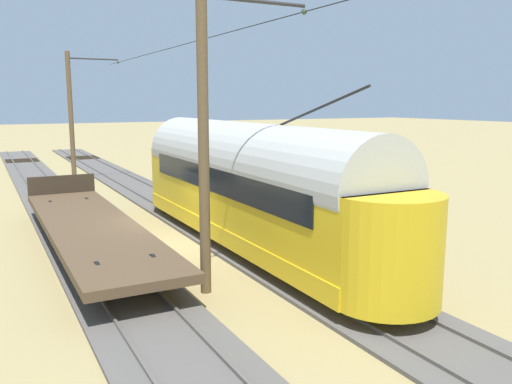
% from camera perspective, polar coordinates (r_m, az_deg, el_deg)
% --- Properties ---
extents(ground_plane, '(220.00, 220.00, 0.00)m').
position_cam_1_polar(ground_plane, '(18.73, -9.53, -5.84)').
color(ground_plane, '#9E8956').
extents(track_streetcar_siding, '(2.80, 80.00, 0.18)m').
position_cam_1_polar(track_streetcar_siding, '(19.85, -3.08, -4.66)').
color(track_streetcar_siding, '#56514C').
rests_on(track_streetcar_siding, ground).
extents(track_adjacent_siding, '(2.80, 80.00, 0.18)m').
position_cam_1_polar(track_adjacent_siding, '(18.43, -17.12, -6.23)').
color(track_adjacent_siding, '#56514C').
rests_on(track_adjacent_siding, ground).
extents(vintage_streetcar, '(2.65, 16.21, 5.20)m').
position_cam_1_polar(vintage_streetcar, '(17.83, -0.74, 0.92)').
color(vintage_streetcar, gold).
rests_on(vintage_streetcar, ground).
extents(flatcar_adjacent, '(2.80, 13.37, 1.60)m').
position_cam_1_polar(flatcar_adjacent, '(18.71, -17.53, -3.47)').
color(flatcar_adjacent, brown).
rests_on(flatcar_adjacent, ground).
extents(catenary_pole_foreground, '(3.18, 0.28, 7.91)m').
position_cam_1_polar(catenary_pole_foreground, '(33.82, -19.24, 7.79)').
color(catenary_pole_foreground, brown).
rests_on(catenary_pole_foreground, ground).
extents(catenary_pole_mid_near, '(3.18, 0.28, 7.91)m').
position_cam_1_polar(catenary_pole_mid_near, '(13.47, -5.37, 6.07)').
color(catenary_pole_mid_near, brown).
rests_on(catenary_pole_mid_near, ground).
extents(overhead_wire_run, '(2.98, 24.99, 0.18)m').
position_cam_1_polar(overhead_wire_run, '(25.06, -9.61, 15.09)').
color(overhead_wire_run, black).
rests_on(overhead_wire_run, ground).
extents(switch_stand, '(0.50, 0.30, 1.24)m').
position_cam_1_polar(switch_stand, '(27.06, -7.25, 0.57)').
color(switch_stand, black).
rests_on(switch_stand, ground).
extents(track_end_bumper, '(1.80, 0.60, 0.80)m').
position_cam_1_polar(track_end_bumper, '(27.88, -20.98, -0.37)').
color(track_end_bumper, '#B2A519').
rests_on(track_end_bumper, ground).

